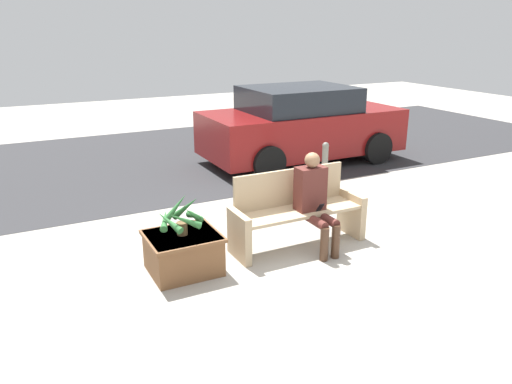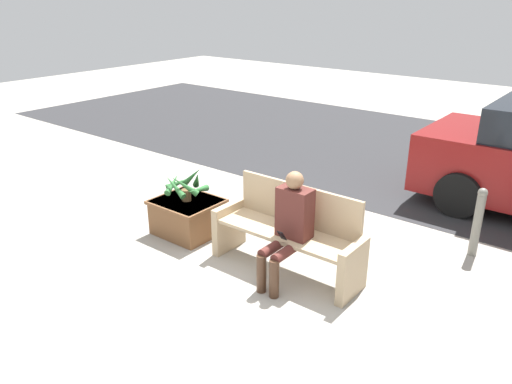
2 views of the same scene
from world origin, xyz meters
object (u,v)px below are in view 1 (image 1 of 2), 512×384
at_px(bench, 296,211).
at_px(bollard_post, 325,166).
at_px(planter_box, 183,251).
at_px(person_seated, 314,197).
at_px(potted_plant, 181,217).
at_px(parked_car, 301,125).

bearing_deg(bench, bollard_post, 46.27).
xyz_separation_m(planter_box, bollard_post, (3.10, 1.70, 0.20)).
relative_size(person_seated, potted_plant, 2.27).
distance_m(person_seated, potted_plant, 1.68).
xyz_separation_m(planter_box, potted_plant, (-0.00, -0.00, 0.43)).
distance_m(bench, parked_car, 4.21).
bearing_deg(planter_box, potted_plant, -105.50).
relative_size(parked_car, bollard_post, 4.74).
height_order(bench, person_seated, person_seated).
bearing_deg(bollard_post, potted_plant, -151.28).
xyz_separation_m(parked_car, bollard_post, (-0.71, -1.90, -0.31)).
bearing_deg(person_seated, parked_car, 60.26).
distance_m(potted_plant, parked_car, 5.24).
height_order(person_seated, parked_car, parked_car).
bearing_deg(potted_plant, person_seated, -4.41).
distance_m(bench, potted_plant, 1.56).
height_order(person_seated, planter_box, person_seated).
bearing_deg(person_seated, planter_box, 175.51).
distance_m(planter_box, potted_plant, 0.43).
xyz_separation_m(person_seated, potted_plant, (-1.68, 0.13, -0.00)).
bearing_deg(person_seated, bench, 123.83).
bearing_deg(person_seated, potted_plant, 175.59).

